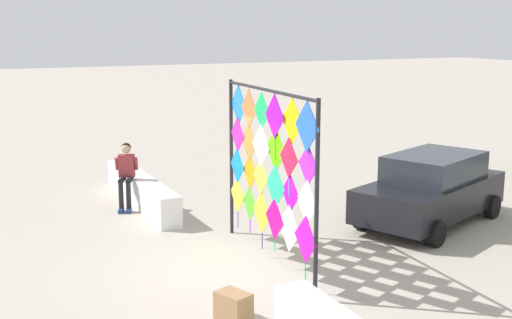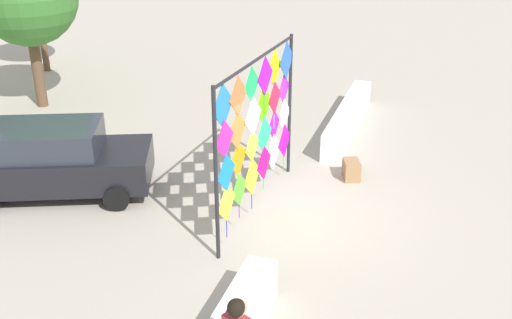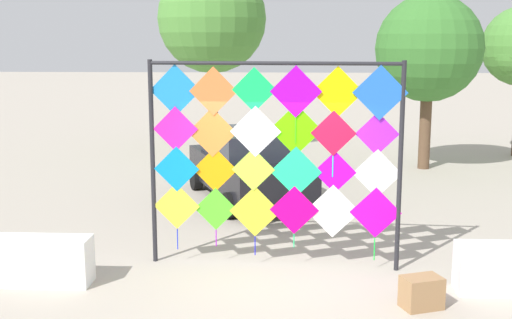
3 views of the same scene
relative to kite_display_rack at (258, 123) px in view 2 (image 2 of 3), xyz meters
name	(u,v)px [view 2 (image 2 of 3)]	position (x,y,z in m)	size (l,w,h in m)	color
ground	(292,215)	(-0.04, -0.70, -1.84)	(120.00, 120.00, 0.00)	#ADA393
plaza_ledge_right	(348,118)	(4.76, -0.92, -1.50)	(4.52, 0.48, 0.67)	white
kite_display_rack	(258,123)	(0.00, 0.00, 0.00)	(3.79, 0.30, 3.11)	#232328
parked_car	(54,160)	(-0.67, 4.20, -1.08)	(2.98, 4.18, 1.49)	black
cardboard_box_large	(351,170)	(1.92, -1.52, -1.63)	(0.50, 0.33, 0.42)	#9E754C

